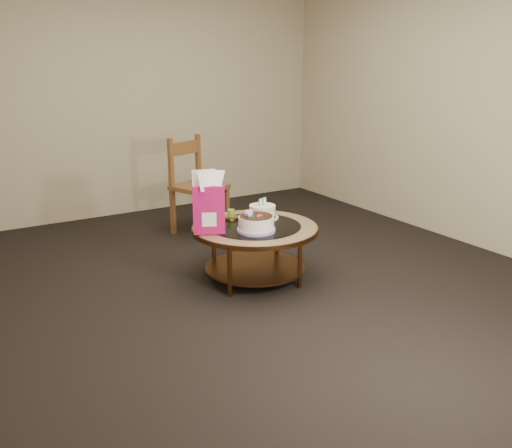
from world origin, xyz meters
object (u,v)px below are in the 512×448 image
coffee_table (255,235)px  gift_bag (208,202)px  decorated_cake (256,224)px  dining_chair (196,185)px  cream_cake (262,212)px

coffee_table → gift_bag: 0.51m
decorated_cake → coffee_table: bearing=61.2°
gift_bag → dining_chair: size_ratio=0.49×
decorated_cake → cream_cake: bearing=50.4°
decorated_cake → dining_chair: size_ratio=0.30×
dining_chair → cream_cake: bearing=-109.5°
decorated_cake → cream_cake: decorated_cake is taller
cream_cake → dining_chair: bearing=70.4°
coffee_table → dining_chair: (0.15, 1.40, 0.12)m
decorated_cake → cream_cake: (0.24, 0.29, -0.00)m
dining_chair → coffee_table: bearing=-116.3°
gift_bag → dining_chair: 1.48m
cream_cake → dining_chair: dining_chair is taller
decorated_cake → gift_bag: gift_bag is taller
coffee_table → decorated_cake: (-0.08, -0.14, 0.14)m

